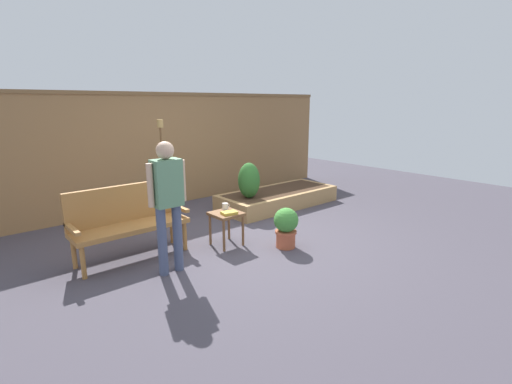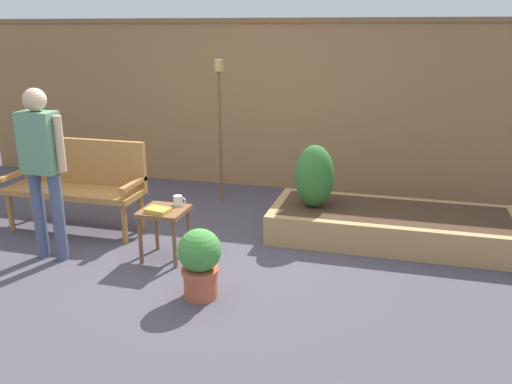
{
  "view_description": "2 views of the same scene",
  "coord_description": "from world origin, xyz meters",
  "px_view_note": "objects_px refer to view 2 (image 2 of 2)",
  "views": [
    {
      "loc": [
        -3.25,
        -3.97,
        1.98
      ],
      "look_at": [
        0.58,
        0.47,
        0.56
      ],
      "focal_mm": 26.11,
      "sensor_mm": 36.0,
      "label": 1
    },
    {
      "loc": [
        1.68,
        -4.08,
        2.05
      ],
      "look_at": [
        0.43,
        0.47,
        0.58
      ],
      "focal_mm": 37.25,
      "sensor_mm": 36.0,
      "label": 2
    }
  ],
  "objects_px": {
    "cup_on_table": "(178,200)",
    "person_by_bench": "(42,160)",
    "shrub_near_bench": "(314,176)",
    "potted_boxwood": "(200,260)",
    "tiki_torch": "(220,107)",
    "book_on_table": "(158,210)",
    "garden_bench": "(78,178)",
    "side_table": "(164,218)"
  },
  "relations": [
    {
      "from": "garden_bench",
      "to": "potted_boxwood",
      "type": "height_order",
      "value": "garden_bench"
    },
    {
      "from": "side_table",
      "to": "shrub_near_bench",
      "type": "relative_size",
      "value": 0.75
    },
    {
      "from": "garden_bench",
      "to": "tiki_torch",
      "type": "bearing_deg",
      "value": 47.1
    },
    {
      "from": "shrub_near_bench",
      "to": "person_by_bench",
      "type": "height_order",
      "value": "person_by_bench"
    },
    {
      "from": "tiki_torch",
      "to": "potted_boxwood",
      "type": "bearing_deg",
      "value": -74.99
    },
    {
      "from": "cup_on_table",
      "to": "potted_boxwood",
      "type": "height_order",
      "value": "cup_on_table"
    },
    {
      "from": "book_on_table",
      "to": "person_by_bench",
      "type": "xyz_separation_m",
      "value": [
        -1.0,
        -0.18,
        0.44
      ]
    },
    {
      "from": "cup_on_table",
      "to": "person_by_bench",
      "type": "bearing_deg",
      "value": -159.81
    },
    {
      "from": "cup_on_table",
      "to": "book_on_table",
      "type": "xyz_separation_m",
      "value": [
        -0.1,
        -0.23,
        -0.03
      ]
    },
    {
      "from": "shrub_near_bench",
      "to": "potted_boxwood",
      "type": "bearing_deg",
      "value": -112.11
    },
    {
      "from": "potted_boxwood",
      "to": "shrub_near_bench",
      "type": "bearing_deg",
      "value": 67.89
    },
    {
      "from": "potted_boxwood",
      "to": "shrub_near_bench",
      "type": "distance_m",
      "value": 1.72
    },
    {
      "from": "shrub_near_bench",
      "to": "garden_bench",
      "type": "bearing_deg",
      "value": -169.31
    },
    {
      "from": "garden_bench",
      "to": "book_on_table",
      "type": "relative_size",
      "value": 6.96
    },
    {
      "from": "tiki_torch",
      "to": "garden_bench",
      "type": "bearing_deg",
      "value": -132.9
    },
    {
      "from": "shrub_near_bench",
      "to": "tiki_torch",
      "type": "distance_m",
      "value": 1.58
    },
    {
      "from": "garden_bench",
      "to": "potted_boxwood",
      "type": "bearing_deg",
      "value": -31.98
    },
    {
      "from": "garden_bench",
      "to": "person_by_bench",
      "type": "distance_m",
      "value": 0.88
    },
    {
      "from": "side_table",
      "to": "tiki_torch",
      "type": "bearing_deg",
      "value": 91.74
    },
    {
      "from": "book_on_table",
      "to": "potted_boxwood",
      "type": "xyz_separation_m",
      "value": [
        0.59,
        -0.52,
        -0.19
      ]
    },
    {
      "from": "cup_on_table",
      "to": "person_by_bench",
      "type": "height_order",
      "value": "person_by_bench"
    },
    {
      "from": "book_on_table",
      "to": "person_by_bench",
      "type": "distance_m",
      "value": 1.11
    },
    {
      "from": "cup_on_table",
      "to": "book_on_table",
      "type": "relative_size",
      "value": 0.58
    },
    {
      "from": "cup_on_table",
      "to": "book_on_table",
      "type": "height_order",
      "value": "cup_on_table"
    },
    {
      "from": "garden_bench",
      "to": "side_table",
      "type": "distance_m",
      "value": 1.31
    },
    {
      "from": "book_on_table",
      "to": "tiki_torch",
      "type": "bearing_deg",
      "value": 101.31
    },
    {
      "from": "garden_bench",
      "to": "cup_on_table",
      "type": "bearing_deg",
      "value": -15.91
    },
    {
      "from": "garden_bench",
      "to": "cup_on_table",
      "type": "relative_size",
      "value": 11.96
    },
    {
      "from": "garden_bench",
      "to": "person_by_bench",
      "type": "relative_size",
      "value": 0.92
    },
    {
      "from": "person_by_bench",
      "to": "garden_bench",
      "type": "bearing_deg",
      "value": 103.64
    },
    {
      "from": "book_on_table",
      "to": "tiki_torch",
      "type": "relative_size",
      "value": 0.12
    },
    {
      "from": "potted_boxwood",
      "to": "person_by_bench",
      "type": "relative_size",
      "value": 0.36
    },
    {
      "from": "cup_on_table",
      "to": "person_by_bench",
      "type": "xyz_separation_m",
      "value": [
        -1.1,
        -0.4,
        0.41
      ]
    },
    {
      "from": "book_on_table",
      "to": "person_by_bench",
      "type": "bearing_deg",
      "value": -159.8
    },
    {
      "from": "shrub_near_bench",
      "to": "person_by_bench",
      "type": "relative_size",
      "value": 0.41
    },
    {
      "from": "side_table",
      "to": "cup_on_table",
      "type": "bearing_deg",
      "value": 57.68
    },
    {
      "from": "potted_boxwood",
      "to": "cup_on_table",
      "type": "bearing_deg",
      "value": 123.41
    },
    {
      "from": "side_table",
      "to": "cup_on_table",
      "type": "xyz_separation_m",
      "value": [
        0.09,
        0.14,
        0.13
      ]
    },
    {
      "from": "book_on_table",
      "to": "tiki_torch",
      "type": "height_order",
      "value": "tiki_torch"
    },
    {
      "from": "side_table",
      "to": "book_on_table",
      "type": "xyz_separation_m",
      "value": [
        -0.01,
        -0.09,
        0.1
      ]
    },
    {
      "from": "side_table",
      "to": "tiki_torch",
      "type": "xyz_separation_m",
      "value": [
        -0.05,
        1.74,
        0.77
      ]
    },
    {
      "from": "side_table",
      "to": "cup_on_table",
      "type": "height_order",
      "value": "cup_on_table"
    }
  ]
}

